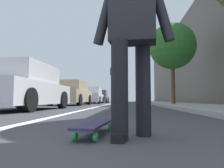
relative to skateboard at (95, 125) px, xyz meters
name	(u,v)px	position (x,y,z in m)	size (l,w,h in m)	color
ground_plane	(121,106)	(9.03, 0.01, -0.09)	(80.00, 80.00, 0.00)	#38383D
lane_stripe_white	(113,103)	(19.03, 1.12, -0.09)	(52.00, 0.16, 0.01)	silver
sidewalk_curb	(163,103)	(17.03, -3.49, -0.04)	(52.00, 3.20, 0.11)	#9E9B93
building_facade	(183,64)	(21.03, -6.40, 4.10)	(40.00, 1.20, 8.39)	#6E655A
skateboard	(95,125)	(0.00, 0.00, 0.00)	(0.86, 0.29, 0.11)	green
skater_person	(132,30)	(-0.15, -0.35, 0.84)	(0.44, 0.72, 1.64)	black
parked_car_near	(24,88)	(4.71, 3.09, 0.62)	(4.25, 2.03, 1.49)	silver
parked_car_mid	(71,94)	(11.10, 3.22, 0.63)	(4.46, 1.98, 1.50)	tan
parked_car_far	(92,96)	(17.36, 2.95, 0.62)	(4.49, 1.93, 1.48)	silver
parked_car_end	(100,97)	(22.89, 2.94, 0.60)	(4.43, 1.99, 1.46)	#4C5156
traffic_light	(111,79)	(22.36, 1.52, 2.72)	(0.33, 0.28, 4.05)	#2D2D2D
street_tree_mid	(172,46)	(10.96, -3.09, 3.52)	(2.83, 2.83, 5.05)	brown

